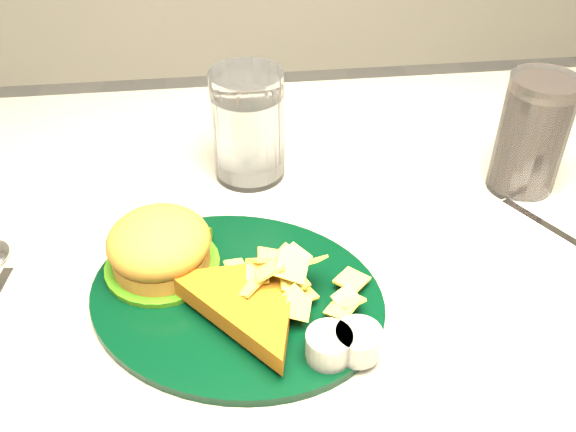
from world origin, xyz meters
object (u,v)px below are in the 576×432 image
(cola_glass, at_px, (532,136))
(fork_napkin, at_px, (544,222))
(water_glass, at_px, (248,126))
(dinner_plate, at_px, (235,276))

(cola_glass, xyz_separation_m, fork_napkin, (-0.00, -0.07, -0.06))
(cola_glass, bearing_deg, water_glass, 168.19)
(dinner_plate, xyz_separation_m, water_glass, (0.03, 0.21, 0.03))
(fork_napkin, bearing_deg, water_glass, 126.47)
(dinner_plate, xyz_separation_m, cola_glass, (0.34, 0.15, 0.04))
(dinner_plate, distance_m, cola_glass, 0.37)
(dinner_plate, bearing_deg, fork_napkin, 37.32)
(dinner_plate, relative_size, fork_napkin, 1.85)
(water_glass, xyz_separation_m, cola_glass, (0.31, -0.07, 0.00))
(dinner_plate, relative_size, cola_glass, 2.03)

